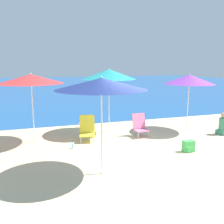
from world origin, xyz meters
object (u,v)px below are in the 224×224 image
water_bottle (73,145)px  backpack_green (189,146)px  seagull (81,124)px  beach_umbrella_purple (189,79)px  beach_umbrella_navy (101,84)px  beach_chair_pink (140,125)px  person_seated_near (223,125)px  beach_umbrella_teal (109,74)px  beach_chair_yellow (87,129)px  beach_umbrella_red (31,79)px

water_bottle → backpack_green: bearing=-22.8°
seagull → beach_umbrella_purple: bearing=-26.1°
beach_umbrella_navy → beach_chair_pink: bearing=50.1°
person_seated_near → beach_umbrella_purple: bearing=128.9°
beach_chair_pink → backpack_green: bearing=-70.8°
beach_umbrella_purple → backpack_green: bearing=-123.5°
beach_umbrella_teal → beach_chair_yellow: beach_umbrella_teal is taller
beach_umbrella_red → beach_umbrella_teal: bearing=8.1°
beach_chair_yellow → backpack_green: bearing=-25.0°
beach_chair_pink → beach_umbrella_purple: bearing=2.6°
beach_umbrella_red → beach_chair_pink: 3.95m
seagull → beach_chair_yellow: bearing=-95.4°
beach_umbrella_red → water_bottle: bearing=-42.2°
person_seated_near → backpack_green: (-2.27, -1.16, -0.17)m
person_seated_near → water_bottle: bearing=169.6°
beach_umbrella_purple → beach_chair_pink: bearing=-176.7°
beach_umbrella_purple → water_bottle: (-4.51, -0.68, -1.87)m
seagull → beach_umbrella_teal: bearing=-54.9°
beach_umbrella_navy → backpack_green: size_ratio=6.78×
backpack_green → water_bottle: backpack_green is taller
beach_umbrella_purple → beach_chair_pink: (-2.02, -0.12, -1.56)m
beach_chair_yellow → water_bottle: bearing=-119.5°
person_seated_near → beach_chair_yellow: bearing=161.6°
backpack_green → seagull: size_ratio=1.24×
beach_umbrella_purple → seagull: 4.53m
seagull → backpack_green: bearing=-58.1°
beach_umbrella_purple → backpack_green: 3.01m
backpack_green → beach_chair_pink: bearing=109.9°
beach_umbrella_navy → beach_chair_pink: 3.73m
beach_chair_yellow → water_bottle: size_ratio=3.48×
backpack_green → person_seated_near: bearing=27.2°
beach_umbrella_red → person_seated_near: 6.84m
beach_umbrella_teal → seagull: (-0.81, 1.15, -2.02)m
water_bottle → beach_chair_pink: bearing=12.8°
person_seated_near → water_bottle: 5.45m
beach_chair_pink → beach_chair_yellow: size_ratio=0.96×
beach_umbrella_red → backpack_green: 5.20m
beach_chair_yellow → seagull: bearing=97.5°
backpack_green → seagull: bearing=121.9°
beach_umbrella_teal → beach_chair_yellow: bearing=-144.8°
beach_umbrella_purple → seagull: (-3.72, 1.82, -1.82)m
beach_chair_pink → beach_umbrella_red: bearing=172.7°
beach_chair_pink → seagull: size_ratio=3.00×
beach_chair_pink → person_seated_near: 3.05m
beach_umbrella_navy → beach_chair_pink: (2.13, 2.55, -1.69)m
beach_umbrella_navy → beach_umbrella_purple: (4.15, 2.66, -0.13)m
beach_umbrella_teal → seagull: bearing=125.1°
beach_chair_yellow → seagull: beach_chair_yellow is taller
beach_umbrella_teal → person_seated_near: (3.85, -1.53, -1.82)m
beach_umbrella_red → beach_chair_yellow: 2.39m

